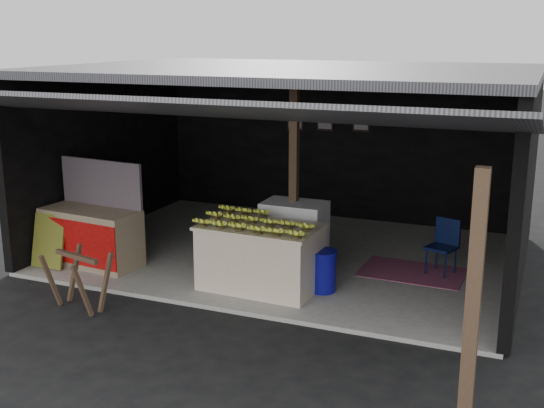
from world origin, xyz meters
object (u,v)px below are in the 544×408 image
at_px(banana_table, 261,256).
at_px(plastic_chair, 444,242).
at_px(sawhorse, 78,275).
at_px(white_crate, 294,236).
at_px(neighbor_stall, 92,234).
at_px(water_barrel, 323,272).

xyz_separation_m(banana_table, plastic_chair, (2.26, 1.59, 0.03)).
bearing_deg(sawhorse, white_crate, 63.06).
distance_m(white_crate, neighbor_stall, 3.10).
height_order(banana_table, white_crate, white_crate).
bearing_deg(water_barrel, neighbor_stall, -175.96).
distance_m(banana_table, neighbor_stall, 2.79).
bearing_deg(white_crate, plastic_chair, 17.19).
bearing_deg(neighbor_stall, sawhorse, -53.76).
xyz_separation_m(banana_table, white_crate, (0.14, 0.94, 0.06)).
bearing_deg(white_crate, water_barrel, -46.48).
bearing_deg(banana_table, neighbor_stall, -176.70).
relative_size(banana_table, water_barrel, 3.06).
distance_m(neighbor_stall, plastic_chair, 5.31).
height_order(sawhorse, water_barrel, sawhorse).
height_order(banana_table, sawhorse, banana_table).
relative_size(white_crate, sawhorse, 1.26).
relative_size(sawhorse, plastic_chair, 0.99).
xyz_separation_m(white_crate, plastic_chair, (2.12, 0.65, -0.03)).
height_order(white_crate, sawhorse, white_crate).
distance_m(neighbor_stall, water_barrel, 3.64).
xyz_separation_m(white_crate, neighbor_stall, (-2.93, -0.99, -0.04)).
distance_m(banana_table, sawhorse, 2.44).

